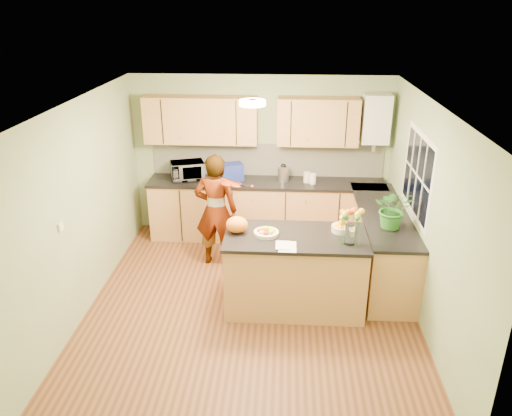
{
  "coord_description": "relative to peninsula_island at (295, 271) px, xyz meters",
  "views": [
    {
      "loc": [
        0.38,
        -5.26,
        3.54
      ],
      "look_at": [
        0.03,
        0.5,
        1.1
      ],
      "focal_mm": 35.0,
      "sensor_mm": 36.0,
      "label": 1
    }
  ],
  "objects": [
    {
      "name": "floor",
      "position": [
        -0.53,
        -0.02,
        -0.48
      ],
      "size": [
        4.5,
        4.5,
        0.0
      ],
      "primitive_type": "plane",
      "color": "#523017",
      "rests_on": "ground"
    },
    {
      "name": "ceiling",
      "position": [
        -0.53,
        -0.02,
        2.02
      ],
      "size": [
        4.0,
        4.5,
        0.02
      ],
      "primitive_type": "cube",
      "color": "silver",
      "rests_on": "wall_back"
    },
    {
      "name": "wall_back",
      "position": [
        -0.53,
        2.23,
        0.77
      ],
      "size": [
        4.0,
        0.02,
        2.5
      ],
      "primitive_type": "cube",
      "color": "gray",
      "rests_on": "floor"
    },
    {
      "name": "wall_front",
      "position": [
        -0.53,
        -2.27,
        0.77
      ],
      "size": [
        4.0,
        0.02,
        2.5
      ],
      "primitive_type": "cube",
      "color": "gray",
      "rests_on": "floor"
    },
    {
      "name": "wall_left",
      "position": [
        -2.53,
        -0.02,
        0.77
      ],
      "size": [
        0.02,
        4.5,
        2.5
      ],
      "primitive_type": "cube",
      "color": "gray",
      "rests_on": "floor"
    },
    {
      "name": "wall_right",
      "position": [
        1.47,
        -0.02,
        0.77
      ],
      "size": [
        0.02,
        4.5,
        2.5
      ],
      "primitive_type": "cube",
      "color": "gray",
      "rests_on": "floor"
    },
    {
      "name": "back_counter",
      "position": [
        -0.43,
        1.93,
        -0.01
      ],
      "size": [
        3.64,
        0.62,
        0.94
      ],
      "color": "#B27447",
      "rests_on": "floor"
    },
    {
      "name": "right_counter",
      "position": [
        1.17,
        0.83,
        -0.01
      ],
      "size": [
        0.62,
        2.24,
        0.94
      ],
      "color": "#B27447",
      "rests_on": "floor"
    },
    {
      "name": "splashback",
      "position": [
        -0.43,
        2.21,
        0.72
      ],
      "size": [
        3.6,
        0.02,
        0.52
      ],
      "primitive_type": "cube",
      "color": "beige",
      "rests_on": "back_counter"
    },
    {
      "name": "upper_cabinets",
      "position": [
        -0.7,
        2.06,
        1.37
      ],
      "size": [
        3.2,
        0.34,
        0.7
      ],
      "color": "#B27447",
      "rests_on": "wall_back"
    },
    {
      "name": "boiler",
      "position": [
        1.17,
        2.07,
        1.41
      ],
      "size": [
        0.4,
        0.3,
        0.86
      ],
      "color": "white",
      "rests_on": "wall_back"
    },
    {
      "name": "window_right",
      "position": [
        1.47,
        0.58,
        1.07
      ],
      "size": [
        0.01,
        1.3,
        1.05
      ],
      "color": "white",
      "rests_on": "wall_right"
    },
    {
      "name": "light_switch",
      "position": [
        -2.51,
        -0.62,
        0.82
      ],
      "size": [
        0.02,
        0.09,
        0.09
      ],
      "primitive_type": "cube",
      "color": "white",
      "rests_on": "wall_left"
    },
    {
      "name": "ceiling_lamp",
      "position": [
        -0.53,
        0.28,
        1.98
      ],
      "size": [
        0.3,
        0.3,
        0.07
      ],
      "color": "#FFEABF",
      "rests_on": "ceiling"
    },
    {
      "name": "peninsula_island",
      "position": [
        0.0,
        0.0,
        0.0
      ],
      "size": [
        1.68,
        0.86,
        0.96
      ],
      "color": "#B27447",
      "rests_on": "floor"
    },
    {
      "name": "fruit_dish",
      "position": [
        -0.35,
        0.0,
        0.52
      ],
      "size": [
        0.3,
        0.3,
        0.1
      ],
      "color": "beige",
      "rests_on": "peninsula_island"
    },
    {
      "name": "orange_bowl",
      "position": [
        0.55,
        0.15,
        0.54
      ],
      "size": [
        0.25,
        0.25,
        0.15
      ],
      "color": "beige",
      "rests_on": "peninsula_island"
    },
    {
      "name": "flower_vase",
      "position": [
        0.6,
        -0.18,
        0.83
      ],
      "size": [
        0.28,
        0.28,
        0.53
      ],
      "rotation": [
        0.0,
        0.0,
        0.16
      ],
      "color": "silver",
      "rests_on": "peninsula_island"
    },
    {
      "name": "orange_bag",
      "position": [
        -0.7,
        0.05,
        0.58
      ],
      "size": [
        0.28,
        0.24,
        0.2
      ],
      "primitive_type": "ellipsoid",
      "rotation": [
        0.0,
        0.0,
        -0.06
      ],
      "color": "orange",
      "rests_on": "peninsula_island"
    },
    {
      "name": "papers",
      "position": [
        -0.1,
        -0.3,
        0.49
      ],
      "size": [
        0.2,
        0.27,
        0.01
      ],
      "primitive_type": "cube",
      "color": "silver",
      "rests_on": "peninsula_island"
    },
    {
      "name": "violinist",
      "position": [
        -1.09,
        1.03,
        0.33
      ],
      "size": [
        0.62,
        0.42,
        1.63
      ],
      "primitive_type": "imported",
      "rotation": [
        0.0,
        0.0,
        3.08
      ],
      "color": "#D8A284",
      "rests_on": "floor"
    },
    {
      "name": "violin",
      "position": [
        -0.89,
        0.81,
        0.82
      ],
      "size": [
        0.6,
        0.52,
        0.15
      ],
      "primitive_type": null,
      "rotation": [
        0.17,
        0.0,
        -0.61
      ],
      "color": "#571105",
      "rests_on": "violinist"
    },
    {
      "name": "microwave",
      "position": [
        -1.65,
        1.96,
        0.59
      ],
      "size": [
        0.58,
        0.48,
        0.28
      ],
      "primitive_type": "imported",
      "rotation": [
        0.0,
        0.0,
        0.32
      ],
      "color": "white",
      "rests_on": "back_counter"
    },
    {
      "name": "blue_box",
      "position": [
        -0.96,
        1.96,
        0.59
      ],
      "size": [
        0.38,
        0.33,
        0.26
      ],
      "primitive_type": "cube",
      "rotation": [
        0.0,
        0.0,
        0.35
      ],
      "color": "navy",
      "rests_on": "back_counter"
    },
    {
      "name": "kettle",
      "position": [
        -0.17,
        1.95,
        0.59
      ],
      "size": [
        0.17,
        0.17,
        0.32
      ],
      "rotation": [
        0.0,
        0.0,
        0.28
      ],
      "color": "silver",
      "rests_on": "back_counter"
    },
    {
      "name": "jar_cream",
      "position": [
        0.19,
        1.92,
        0.54
      ],
      "size": [
        0.12,
        0.12,
        0.16
      ],
      "primitive_type": "cylinder",
      "rotation": [
        0.0,
        0.0,
        0.2
      ],
      "color": "beige",
      "rests_on": "back_counter"
    },
    {
      "name": "jar_white",
      "position": [
        0.28,
        1.87,
        0.53
      ],
      "size": [
        0.11,
        0.11,
        0.16
      ],
      "primitive_type": "cylinder",
      "rotation": [
        0.0,
        0.0,
        0.09
      ],
      "color": "white",
      "rests_on": "back_counter"
    },
    {
      "name": "potted_plant",
      "position": [
        1.17,
        0.34,
        0.71
      ],
      "size": [
        0.51,
        0.46,
        0.51
      ],
      "primitive_type": "imported",
      "rotation": [
        0.0,
        0.0,
        -0.14
      ],
      "color": "#2F7828",
      "rests_on": "right_counter"
    }
  ]
}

